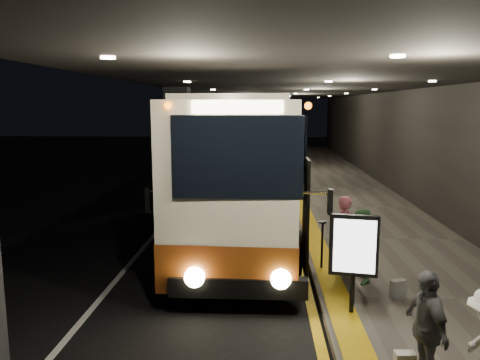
{
  "coord_description": "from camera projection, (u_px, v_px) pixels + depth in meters",
  "views": [
    {
      "loc": [
        1.41,
        -11.8,
        3.8
      ],
      "look_at": [
        0.75,
        1.3,
        1.7
      ],
      "focal_mm": 35.0,
      "sensor_mm": 36.0,
      "label": 1
    }
  ],
  "objects": [
    {
      "name": "ground",
      "position": [
        209.0,
        251.0,
        12.31
      ],
      "size": [
        90.0,
        90.0,
        0.0
      ],
      "primitive_type": "plane",
      "color": "black"
    },
    {
      "name": "lane_line_white",
      "position": [
        176.0,
        209.0,
        17.33
      ],
      "size": [
        0.12,
        50.0,
        0.01
      ],
      "primitive_type": "cube",
      "color": "silver",
      "rests_on": "ground"
    },
    {
      "name": "kerb_stripe_yellow",
      "position": [
        289.0,
        210.0,
        17.13
      ],
      "size": [
        0.18,
        50.0,
        0.01
      ],
      "primitive_type": "cube",
      "color": "gold",
      "rests_on": "ground"
    },
    {
      "name": "sidewalk",
      "position": [
        355.0,
        209.0,
        16.99
      ],
      "size": [
        4.5,
        50.0,
        0.15
      ],
      "primitive_type": "cube",
      "color": "#514C44",
      "rests_on": "ground"
    },
    {
      "name": "tactile_strip",
      "position": [
        302.0,
        206.0,
        17.08
      ],
      "size": [
        0.5,
        50.0,
        0.01
      ],
      "primitive_type": "cube",
      "color": "gold",
      "rests_on": "sidewalk"
    },
    {
      "name": "terminal_wall",
      "position": [
        423.0,
        128.0,
        16.42
      ],
      "size": [
        0.1,
        50.0,
        6.0
      ],
      "primitive_type": "cube",
      "color": "black",
      "rests_on": "ground"
    },
    {
      "name": "support_columns",
      "position": [
        178.0,
        153.0,
        15.98
      ],
      "size": [
        0.8,
        24.8,
        4.4
      ],
      "color": "black",
      "rests_on": "ground"
    },
    {
      "name": "canopy",
      "position": [
        295.0,
        82.0,
        16.39
      ],
      "size": [
        9.0,
        50.0,
        0.4
      ],
      "primitive_type": "cube",
      "color": "black",
      "rests_on": "support_columns"
    },
    {
      "name": "coach_main",
      "position": [
        249.0,
        170.0,
        14.2
      ],
      "size": [
        3.0,
        12.58,
        3.9
      ],
      "rotation": [
        0.0,
        0.0,
        -0.03
      ],
      "color": "beige",
      "rests_on": "ground"
    },
    {
      "name": "coach_second",
      "position": [
        257.0,
        136.0,
        30.42
      ],
      "size": [
        3.13,
        12.25,
        3.82
      ],
      "rotation": [
        0.0,
        0.0,
        0.05
      ],
      "color": "beige",
      "rests_on": "ground"
    },
    {
      "name": "coach_third",
      "position": [
        259.0,
        126.0,
        44.87
      ],
      "size": [
        2.75,
        12.38,
        3.88
      ],
      "rotation": [
        0.0,
        0.0,
        0.01
      ],
      "color": "beige",
      "rests_on": "ground"
    },
    {
      "name": "passenger_boarding",
      "position": [
        345.0,
        234.0,
        10.33
      ],
      "size": [
        0.51,
        0.68,
        1.7
      ],
      "primitive_type": "imported",
      "rotation": [
        0.0,
        0.0,
        1.74
      ],
      "color": "#CA5E79",
      "rests_on": "sidewalk"
    },
    {
      "name": "passenger_waiting_green",
      "position": [
        362.0,
        246.0,
        9.65
      ],
      "size": [
        0.53,
        0.8,
        1.55
      ],
      "primitive_type": "imported",
      "rotation": [
        0.0,
        0.0,
        -1.48
      ],
      "color": "#40713E",
      "rests_on": "sidewalk"
    },
    {
      "name": "passenger_waiting_grey",
      "position": [
        426.0,
        328.0,
        6.08
      ],
      "size": [
        0.65,
        1.0,
        1.57
      ],
      "primitive_type": "imported",
      "rotation": [
        0.0,
        0.0,
        -1.36
      ],
      "color": "#55545A",
      "rests_on": "sidewalk"
    },
    {
      "name": "bag_polka",
      "position": [
        398.0,
        289.0,
        8.9
      ],
      "size": [
        0.33,
        0.24,
        0.37
      ],
      "primitive_type": "cube",
      "rotation": [
        0.0,
        0.0,
        0.42
      ],
      "color": "black",
      "rests_on": "sidewalk"
    },
    {
      "name": "info_sign",
      "position": [
        354.0,
        248.0,
        8.13
      ],
      "size": [
        0.85,
        0.26,
        1.79
      ],
      "rotation": [
        0.0,
        0.0,
        -0.18
      ],
      "color": "black",
      "rests_on": "sidewalk"
    },
    {
      "name": "stanchion_post",
      "position": [
        322.0,
        245.0,
        10.52
      ],
      "size": [
        0.05,
        0.05,
        1.07
      ],
      "primitive_type": "cylinder",
      "color": "black",
      "rests_on": "sidewalk"
    }
  ]
}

